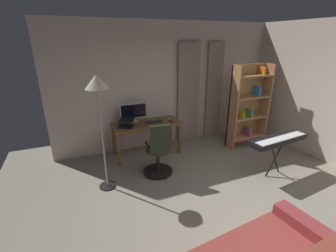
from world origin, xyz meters
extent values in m
plane|color=gray|center=(0.00, 0.00, 0.00)|extent=(7.22, 7.22, 0.00)
cube|color=beige|center=(0.00, -2.78, 1.41)|extent=(5.30, 0.10, 2.81)
cube|color=gray|center=(-1.19, -2.67, 1.19)|extent=(0.42, 0.06, 2.37)
cube|color=gray|center=(-0.47, -2.67, 1.19)|extent=(0.55, 0.06, 2.37)
cube|color=brown|center=(0.71, -2.31, 0.71)|extent=(1.44, 0.63, 0.04)
cube|color=brown|center=(0.03, -2.04, 0.35)|extent=(0.06, 0.06, 0.69)
cube|color=brown|center=(1.39, -2.04, 0.35)|extent=(0.06, 0.06, 0.69)
cube|color=brown|center=(0.03, -2.59, 0.35)|extent=(0.06, 0.06, 0.69)
cube|color=brown|center=(1.39, -2.59, 0.35)|extent=(0.06, 0.06, 0.69)
cylinder|color=black|center=(0.77, -1.47, 0.04)|extent=(0.56, 0.56, 0.02)
sphere|color=black|center=(0.51, -1.44, 0.03)|extent=(0.05, 0.05, 0.05)
sphere|color=black|center=(0.66, -1.71, 0.03)|extent=(0.05, 0.05, 0.05)
sphere|color=black|center=(0.96, -1.65, 0.03)|extent=(0.05, 0.05, 0.05)
sphere|color=black|center=(0.99, -1.34, 0.03)|extent=(0.05, 0.05, 0.05)
sphere|color=black|center=(0.72, -1.22, 0.03)|extent=(0.05, 0.05, 0.05)
cylinder|color=black|center=(0.77, -1.47, 0.25)|extent=(0.06, 0.06, 0.42)
cylinder|color=#2A2625|center=(0.77, -1.47, 0.49)|extent=(0.49, 0.49, 0.05)
cube|color=#222C20|center=(0.79, -1.27, 0.78)|extent=(0.38, 0.09, 0.53)
cube|color=black|center=(0.97, -1.49, 0.62)|extent=(0.07, 0.24, 0.03)
cube|color=black|center=(0.57, -1.45, 0.62)|extent=(0.07, 0.24, 0.03)
cylinder|color=#B7BCC1|center=(0.93, -2.51, 0.74)|extent=(0.18, 0.18, 0.01)
cylinder|color=#B7BCC1|center=(0.93, -2.51, 0.78)|extent=(0.04, 0.04, 0.07)
cube|color=#B7BCC1|center=(0.93, -2.51, 0.98)|extent=(0.59, 0.03, 0.32)
cube|color=black|center=(0.93, -2.50, 0.98)|extent=(0.54, 0.01, 0.28)
cube|color=#232328|center=(0.54, -2.29, 0.75)|extent=(0.36, 0.12, 0.02)
cube|color=black|center=(1.18, -2.24, 0.74)|extent=(0.37, 0.34, 0.02)
cube|color=black|center=(1.13, -2.34, 0.86)|extent=(0.37, 0.33, 0.05)
ellipsoid|color=silver|center=(0.16, -2.35, 0.75)|extent=(0.06, 0.10, 0.04)
cube|color=black|center=(0.19, -2.19, 0.74)|extent=(0.08, 0.15, 0.01)
cube|color=tan|center=(-2.06, -1.82, 0.96)|extent=(0.04, 0.30, 1.91)
cube|color=tan|center=(-1.16, -1.82, 0.96)|extent=(0.04, 0.30, 1.91)
cube|color=tan|center=(-1.61, -1.96, 0.96)|extent=(0.94, 0.04, 1.91)
cube|color=tan|center=(-1.61, -1.82, 0.24)|extent=(0.86, 0.30, 0.04)
cube|color=tan|center=(-1.61, -1.82, 0.72)|extent=(0.86, 0.30, 0.04)
cube|color=tan|center=(-1.61, -1.82, 1.20)|extent=(0.86, 0.30, 0.04)
cube|color=tan|center=(-1.61, -1.82, 1.68)|extent=(0.86, 0.30, 0.04)
cube|color=#4B9958|center=(-1.66, -1.82, 0.36)|extent=(0.05, 0.20, 0.21)
cube|color=#4A9053|center=(-1.63, -1.82, 0.82)|extent=(0.06, 0.22, 0.17)
cube|color=#416FC0|center=(-1.79, -1.82, 1.32)|extent=(0.03, 0.22, 0.22)
cube|color=orange|center=(-1.85, -1.82, 1.77)|extent=(0.05, 0.19, 0.16)
cube|color=#98469F|center=(-1.64, -1.82, 0.35)|extent=(0.06, 0.24, 0.19)
cube|color=gold|center=(-1.41, -1.82, 0.82)|extent=(0.04, 0.20, 0.16)
cube|color=#2F75B8|center=(-1.77, -1.82, 1.32)|extent=(0.05, 0.20, 0.21)
cylinder|color=black|center=(-1.23, -0.57, 0.34)|extent=(0.38, 0.06, 0.68)
cylinder|color=black|center=(-1.23, -0.57, 0.34)|extent=(0.38, 0.06, 0.68)
cube|color=black|center=(-1.23, -0.57, 0.72)|extent=(1.25, 0.43, 0.09)
cube|color=white|center=(-1.23, -0.52, 0.77)|extent=(1.14, 0.28, 0.01)
cylinder|color=black|center=(1.75, -1.39, 0.01)|extent=(0.28, 0.28, 0.02)
cylinder|color=#A5A5A8|center=(1.75, -1.39, 0.87)|extent=(0.03, 0.03, 1.73)
cone|color=beige|center=(1.75, -1.39, 1.84)|extent=(0.36, 0.36, 0.21)
cube|color=maroon|center=(-0.11, 1.00, 0.28)|extent=(0.28, 0.89, 0.55)
camera|label=1|loc=(2.11, 2.22, 2.44)|focal=25.00mm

